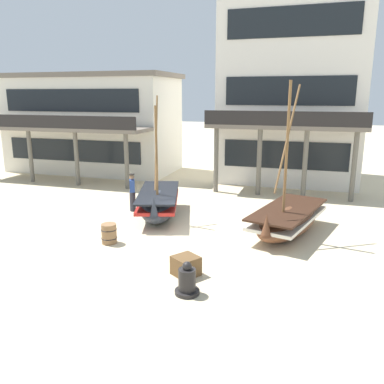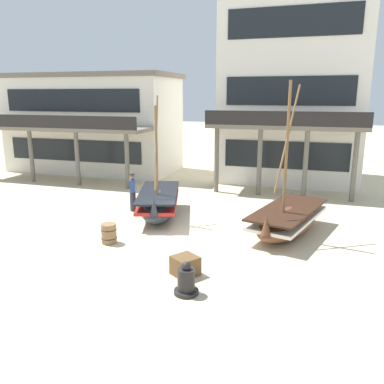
# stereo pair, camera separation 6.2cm
# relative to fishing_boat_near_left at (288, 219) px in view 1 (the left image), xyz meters

# --- Properties ---
(ground_plane) EXTENTS (120.00, 120.00, 0.00)m
(ground_plane) POSITION_rel_fishing_boat_near_left_xyz_m (-3.62, -1.28, -0.56)
(ground_plane) COLOR beige
(fishing_boat_near_left) EXTENTS (2.79, 4.65, 5.51)m
(fishing_boat_near_left) POSITION_rel_fishing_boat_near_left_xyz_m (0.00, 0.00, 0.00)
(fishing_boat_near_left) COLOR brown
(fishing_boat_near_left) RESTS_ON ground
(fishing_boat_centre_large) EXTENTS (2.71, 4.44, 5.01)m
(fishing_boat_centre_large) POSITION_rel_fishing_boat_near_left_xyz_m (-5.34, 0.53, 0.06)
(fishing_boat_centre_large) COLOR #2D333D
(fishing_boat_centre_large) RESTS_ON ground
(fisherman_by_hull) EXTENTS (0.36, 0.42, 1.68)m
(fisherman_by_hull) POSITION_rel_fishing_boat_near_left_xyz_m (-6.77, 1.00, 0.28)
(fisherman_by_hull) COLOR #33333D
(fisherman_by_hull) RESTS_ON ground
(capstan_winch) EXTENTS (0.65, 0.65, 0.89)m
(capstan_winch) POSITION_rel_fishing_boat_near_left_xyz_m (-2.14, -5.46, -0.21)
(capstan_winch) COLOR black
(capstan_winch) RESTS_ON ground
(wooden_barrel) EXTENTS (0.56, 0.56, 0.70)m
(wooden_barrel) POSITION_rel_fishing_boat_near_left_xyz_m (-5.84, -2.83, -0.21)
(wooden_barrel) COLOR olive
(wooden_barrel) RESTS_ON ground
(cargo_crate) EXTENTS (0.92, 0.92, 0.55)m
(cargo_crate) POSITION_rel_fishing_boat_near_left_xyz_m (-2.52, -4.41, -0.28)
(cargo_crate) COLOR brown
(cargo_crate) RESTS_ON ground
(harbor_building_main) EXTENTS (8.18, 8.21, 10.42)m
(harbor_building_main) POSITION_rel_fishing_boat_near_left_xyz_m (-0.75, 10.35, 4.65)
(harbor_building_main) COLOR white
(harbor_building_main) RESTS_ON ground
(harbor_building_annex) EXTENTS (11.31, 7.58, 6.36)m
(harbor_building_annex) POSITION_rel_fishing_boat_near_left_xyz_m (-13.56, 9.28, 2.63)
(harbor_building_annex) COLOR silver
(harbor_building_annex) RESTS_ON ground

